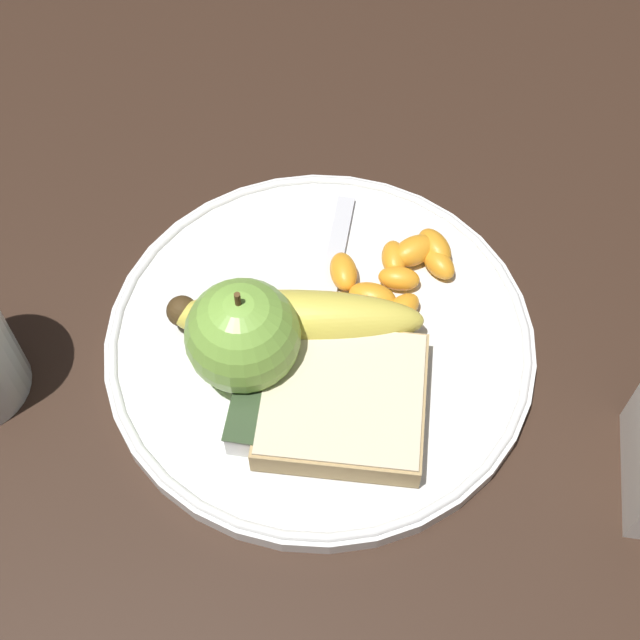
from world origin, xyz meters
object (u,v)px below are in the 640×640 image
object	(u,v)px
apple	(243,336)
banana	(294,313)
jam_packet	(263,427)
fork	(316,334)
bread_slice	(342,401)
plate	(320,340)

from	to	relation	value
apple	banana	distance (m)	0.04
jam_packet	fork	bearing A→B (deg)	-105.08
banana	bread_slice	size ratio (longest dim) A/B	1.60
fork	apple	bearing A→B (deg)	-53.92
banana	fork	world-z (taller)	banana
apple	jam_packet	world-z (taller)	apple
apple	fork	xyz separation A→B (m)	(-0.04, -0.03, -0.03)
banana	plate	bearing A→B (deg)	167.87
plate	banana	distance (m)	0.03
bread_slice	fork	world-z (taller)	bread_slice
banana	bread_slice	distance (m)	0.07
plate	apple	size ratio (longest dim) A/B	3.49
bread_slice	fork	size ratio (longest dim) A/B	0.53
bread_slice	jam_packet	size ratio (longest dim) A/B	2.50
banana	apple	bearing A→B (deg)	51.14
apple	fork	size ratio (longest dim) A/B	0.41
apple	fork	bearing A→B (deg)	-144.58
apple	jam_packet	size ratio (longest dim) A/B	1.93
plate	fork	bearing A→B (deg)	-12.36
bread_slice	jam_packet	bearing A→B (deg)	29.36
apple	fork	world-z (taller)	apple
banana	jam_packet	bearing A→B (deg)	85.92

